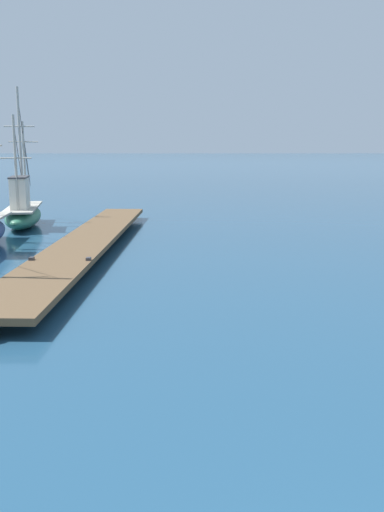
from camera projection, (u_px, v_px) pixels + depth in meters
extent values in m
cube|color=brown|center=(90.00, 241.00, 19.80)|extent=(2.29, 18.23, 0.16)
cylinder|color=#3D3023|center=(55.00, 278.00, 15.38)|extent=(0.36, 0.36, 0.29)
cylinder|color=#3D3023|center=(90.00, 248.00, 19.84)|extent=(0.36, 0.36, 0.29)
cylinder|color=#3D3023|center=(112.00, 228.00, 24.30)|extent=(0.36, 0.36, 0.29)
cylinder|color=#3D3023|center=(127.00, 215.00, 28.76)|extent=(0.36, 0.36, 0.29)
cube|color=#333338|center=(34.00, 258.00, 16.23)|extent=(0.13, 0.20, 0.08)
cube|color=#333338|center=(91.00, 259.00, 16.18)|extent=(0.13, 0.20, 0.08)
ellipsoid|color=#337556|center=(26.00, 216.00, 25.74)|extent=(2.28, 5.41, 0.90)
cube|color=#B2AD9E|center=(26.00, 207.00, 25.66)|extent=(2.02, 4.86, 0.08)
cube|color=silver|center=(23.00, 193.00, 24.77)|extent=(0.91, 1.64, 1.30)
cube|color=#3D3D42|center=(22.00, 177.00, 24.64)|extent=(0.98, 1.77, 0.06)
cylinder|color=#B2ADA3|center=(23.00, 147.00, 25.41)|extent=(0.11, 0.11, 5.13)
cylinder|color=#B2ADA3|center=(22.00, 126.00, 25.24)|extent=(1.29, 0.27, 0.06)
cylinder|color=#333338|center=(27.00, 141.00, 26.71)|extent=(0.46, 2.64, 3.80)
cylinder|color=#B2ADA3|center=(27.00, 163.00, 26.69)|extent=(0.11, 0.11, 3.72)
cylinder|color=#B2ADA3|center=(26.00, 142.00, 26.51)|extent=(1.29, 0.27, 0.06)
cylinder|color=#333338|center=(30.00, 158.00, 27.63)|extent=(0.34, 1.92, 2.76)
cylinder|color=#B2ADA3|center=(19.00, 163.00, 23.76)|extent=(0.11, 0.11, 3.88)
cylinder|color=#B2ADA3|center=(18.00, 158.00, 23.72)|extent=(1.29, 0.27, 0.06)
cylinder|color=#333338|center=(22.00, 158.00, 24.73)|extent=(0.35, 2.00, 2.88)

